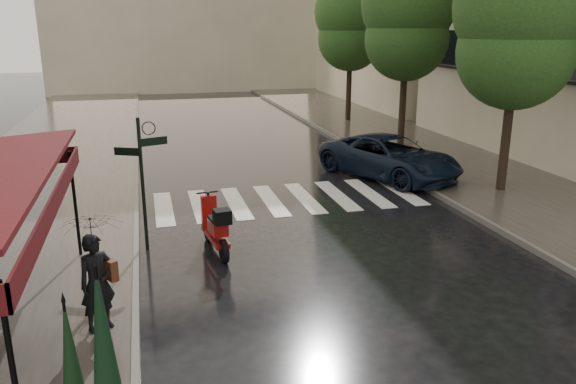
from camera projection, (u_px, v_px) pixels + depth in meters
name	position (u px, v px, depth m)	size (l,w,h in m)	color
ground	(215.00, 301.00, 10.67)	(120.00, 120.00, 0.00)	black
sidewalk_near	(52.00, 166.00, 20.72)	(6.00, 60.00, 0.12)	#38332D
sidewalk_far	(416.00, 146.00, 24.25)	(5.50, 60.00, 0.12)	#38332D
curb_near	(137.00, 161.00, 21.45)	(0.12, 60.00, 0.16)	#595651
curb_far	(355.00, 149.00, 23.57)	(0.12, 60.00, 0.16)	#595651
crosswalk	(288.00, 199.00, 16.95)	(7.85, 3.20, 0.01)	silver
signpost	(142.00, 173.00, 12.65)	(1.17, 0.29, 3.10)	black
tree_near	(520.00, 15.00, 16.10)	(3.80, 3.80, 7.99)	black
tree_mid	(408.00, 11.00, 22.50)	(3.80, 3.80, 8.34)	black
tree_far	(351.00, 17.00, 29.08)	(3.80, 3.80, 8.16)	black
pedestrian_with_umbrella	(93.00, 237.00, 9.02)	(1.36, 1.37, 2.46)	black
scooter	(216.00, 228.00, 12.80)	(0.63, 1.93, 1.27)	black
parked_car	(390.00, 157.00, 19.21)	(2.37, 5.15, 1.43)	black
parasol_front	(105.00, 363.00, 6.07)	(0.47, 0.47, 2.60)	black
parasol_back	(72.00, 372.00, 6.42)	(0.38, 0.38, 2.04)	black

